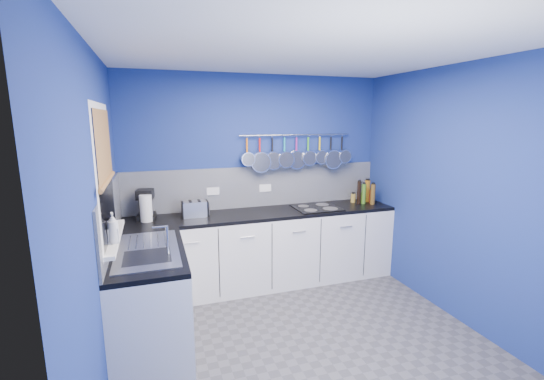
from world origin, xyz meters
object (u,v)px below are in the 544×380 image
soap_bottle_a (113,228)px  toaster (195,209)px  soap_bottle_b (113,232)px  coffee_maker (146,205)px  paper_towel (146,208)px  canister (205,209)px  hob (317,208)px

soap_bottle_a → toaster: (0.74, 1.13, -0.18)m
soap_bottle_b → coffee_maker: coffee_maker is taller
soap_bottle_a → paper_towel: soap_bottle_a is taller
soap_bottle_b → paper_towel: bearing=78.6°
canister → hob: canister is taller
soap_bottle_a → soap_bottle_b: bearing=90.0°
toaster → soap_bottle_a: bearing=-124.5°
hob → soap_bottle_b: bearing=-154.6°
coffee_maker → hob: size_ratio=0.61×
soap_bottle_b → paper_towel: size_ratio=0.60×
paper_towel → coffee_maker: coffee_maker is taller
toaster → hob: 1.46m
soap_bottle_a → paper_towel: (0.22, 1.10, -0.13)m
toaster → hob: bearing=-4.7°
paper_towel → coffee_maker: 0.09m
soap_bottle_a → canister: (0.86, 1.17, -0.20)m
coffee_maker → canister: (0.64, -0.02, -0.09)m
canister → soap_bottle_a: bearing=-126.2°
soap_bottle_b → hob: bearing=25.4°
soap_bottle_a → hob: size_ratio=0.45×
hob → soap_bottle_a: bearing=-154.4°
soap_bottle_a → coffee_maker: 1.22m
soap_bottle_a → soap_bottle_b: size_ratio=1.39×
hob → coffee_maker: bearing=175.9°
paper_towel → canister: 0.64m
paper_towel → coffee_maker: size_ratio=0.88×
soap_bottle_b → hob: 2.44m
paper_towel → canister: paper_towel is taller
coffee_maker → canister: bearing=7.4°
coffee_maker → toaster: bearing=2.9°
coffee_maker → toaster: coffee_maker is taller
soap_bottle_b → canister: bearing=53.6°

